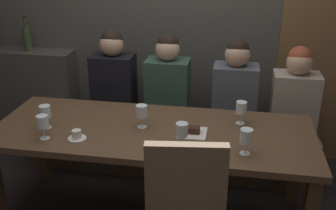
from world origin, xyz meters
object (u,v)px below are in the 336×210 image
(dining_table, at_px, (153,140))
(diner_far_end, at_px, (235,88))
(dessert_plate, at_px, (193,132))
(wine_glass_center_back, at_px, (182,130))
(wine_glass_end_right, at_px, (246,137))
(wine_glass_far_left, at_px, (43,123))
(diner_near_end, at_px, (295,94))
(wine_glass_far_right, at_px, (142,112))
(diner_bearded, at_px, (168,82))
(banquette_bench, at_px, (169,146))
(diner_redhead, at_px, (114,78))
(espresso_cup, at_px, (77,135))
(wine_glass_end_left, at_px, (241,108))
(wine_bottle_pale_label, at_px, (27,38))
(wine_glass_near_left, at_px, (45,113))

(dining_table, bearing_deg, diner_far_end, 52.32)
(dessert_plate, bearing_deg, wine_glass_center_back, -104.10)
(wine_glass_end_right, height_order, wine_glass_far_left, same)
(dining_table, height_order, diner_far_end, diner_far_end)
(diner_near_end, bearing_deg, wine_glass_far_right, -148.54)
(diner_bearded, xyz_separation_m, diner_near_end, (1.04, -0.04, -0.02))
(banquette_bench, xyz_separation_m, dessert_plate, (0.28, -0.72, 0.53))
(diner_redhead, distance_m, wine_glass_far_right, 0.82)
(diner_redhead, distance_m, diner_bearded, 0.47)
(dining_table, bearing_deg, wine_glass_center_back, -42.89)
(dining_table, distance_m, diner_bearded, 0.75)
(wine_glass_far_right, height_order, espresso_cup, wine_glass_far_right)
(espresso_cup, bearing_deg, diner_redhead, 92.40)
(dessert_plate, bearing_deg, wine_glass_far_right, 173.68)
(wine_glass_end_left, height_order, wine_glass_far_right, same)
(diner_near_end, bearing_deg, wine_bottle_pale_label, 171.93)
(diner_redhead, xyz_separation_m, diner_near_end, (1.51, -0.04, -0.03))
(diner_far_end, bearing_deg, wine_glass_end_left, -84.48)
(wine_glass_end_left, distance_m, wine_glass_far_left, 1.34)
(wine_glass_end_right, bearing_deg, diner_far_end, 94.92)
(wine_glass_end_right, distance_m, wine_glass_far_left, 1.29)
(wine_glass_center_back, height_order, wine_glass_near_left, same)
(dining_table, distance_m, diner_near_end, 1.24)
(wine_bottle_pale_label, bearing_deg, wine_glass_end_right, -31.71)
(dining_table, relative_size, diner_bearded, 2.80)
(espresso_cup, bearing_deg, wine_bottle_pale_label, 127.50)
(diner_far_end, relative_size, wine_glass_center_back, 4.73)
(diner_bearded, relative_size, diner_near_end, 1.06)
(dining_table, relative_size, wine_glass_near_left, 13.41)
(diner_near_end, xyz_separation_m, wine_glass_far_left, (-1.68, -0.94, 0.05))
(banquette_bench, distance_m, diner_bearded, 0.59)
(wine_glass_far_right, bearing_deg, wine_glass_end_right, -19.40)
(wine_glass_end_right, bearing_deg, dessert_plate, 148.85)
(wine_glass_near_left, xyz_separation_m, dessert_plate, (1.00, 0.08, -0.10))
(diner_redhead, xyz_separation_m, wine_bottle_pale_label, (-0.93, 0.31, 0.24))
(diner_bearded, bearing_deg, wine_glass_center_back, -74.92)
(banquette_bench, height_order, diner_near_end, diner_near_end)
(wine_glass_far_right, relative_size, wine_glass_far_left, 1.00)
(espresso_cup, bearing_deg, diner_far_end, 43.03)
(dining_table, relative_size, wine_glass_center_back, 13.41)
(wine_glass_far_left, relative_size, dessert_plate, 0.86)
(diner_bearded, xyz_separation_m, espresso_cup, (-0.43, -0.96, -0.06))
(diner_far_end, xyz_separation_m, wine_glass_far_right, (-0.62, -0.69, 0.04))
(wine_glass_center_back, xyz_separation_m, wine_glass_end_right, (0.39, -0.01, -0.00))
(diner_redhead, xyz_separation_m, wine_glass_center_back, (0.73, -0.94, 0.03))
(wine_glass_far_right, bearing_deg, diner_bearded, 85.60)
(diner_bearded, distance_m, wine_glass_end_left, 0.82)
(diner_far_end, distance_m, diner_near_end, 0.48)
(wine_glass_end_left, bearing_deg, banquette_bench, 139.54)
(diner_redhead, xyz_separation_m, wine_glass_end_right, (1.12, -0.96, 0.02))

